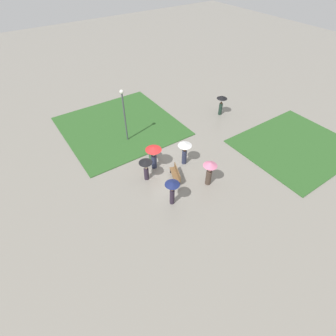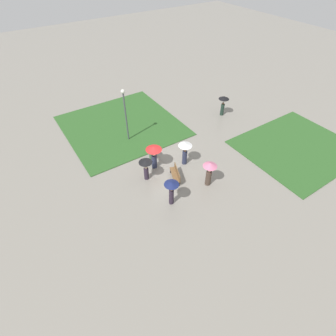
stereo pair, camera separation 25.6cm
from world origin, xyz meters
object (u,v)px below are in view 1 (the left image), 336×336
crowd_person_red (154,153)px  crowd_person_pink (210,170)px  lamp_post (124,110)px  crowd_person_black (146,166)px  crowd_person_white (185,150)px  park_bench (176,174)px  trash_bin (152,154)px  lone_walker_far_path (222,101)px  crowd_person_navy (172,189)px

crowd_person_red → crowd_person_pink: 4.24m
lamp_post → crowd_person_black: lamp_post is taller
crowd_person_pink → crowd_person_white: (-2.71, -0.08, -0.04)m
park_bench → lamp_post: size_ratio=0.36×
lamp_post → trash_bin: lamp_post is taller
crowd_person_red → lone_walker_far_path: 9.81m
crowd_person_navy → lone_walker_far_path: size_ratio=1.00×
trash_bin → crowd_person_black: 2.40m
lamp_post → lone_walker_far_path: bearing=82.0°
park_bench → trash_bin: bearing=-154.8°
lone_walker_far_path → trash_bin: bearing=143.6°
crowd_person_pink → crowd_person_red: bearing=-179.1°
lamp_post → trash_bin: size_ratio=4.80×
lamp_post → trash_bin: (3.29, 0.46, -2.45)m
trash_bin → crowd_person_white: 2.65m
park_bench → crowd_person_navy: (1.69, -1.51, 0.87)m
lamp_post → crowd_person_black: bearing=-12.2°
crowd_person_black → lone_walker_far_path: (-3.66, 10.48, 0.15)m
crowd_person_black → lone_walker_far_path: 11.11m
crowd_person_red → crowd_person_navy: crowd_person_red is taller
crowd_person_navy → lone_walker_far_path: lone_walker_far_path is taller
crowd_person_navy → lamp_post: bearing=3.5°
crowd_person_white → lone_walker_far_path: 8.16m
trash_bin → crowd_person_white: crowd_person_white is taller
crowd_person_navy → lone_walker_far_path: (-6.55, 10.26, 0.06)m
lamp_post → crowd_person_navy: (7.87, -0.85, -1.60)m
trash_bin → crowd_person_navy: (4.58, -1.31, 0.85)m
crowd_person_red → crowd_person_white: 2.33m
crowd_person_red → crowd_person_pink: crowd_person_pink is taller
lone_walker_far_path → crowd_person_pink: bearing=173.5°
trash_bin → crowd_person_red: 1.37m
crowd_person_pink → crowd_person_navy: (0.04, -3.12, 0.02)m
crowd_person_navy → crowd_person_pink: bearing=-79.6°
lamp_post → crowd_person_pink: size_ratio=2.33×
crowd_person_pink → crowd_person_navy: crowd_person_pink is taller
park_bench → lamp_post: bearing=-152.7°
crowd_person_black → lamp_post: bearing=-173.7°
crowd_person_black → crowd_person_navy: (2.89, 0.22, 0.09)m
crowd_person_white → park_bench: bearing=134.8°
crowd_person_pink → trash_bin: bearing=171.0°
crowd_person_white → lone_walker_far_path: size_ratio=0.98×
crowd_person_black → lone_walker_far_path: size_ratio=0.91×
trash_bin → lone_walker_far_path: bearing=102.4°
lone_walker_far_path → park_bench: bearing=160.2°
park_bench → crowd_person_white: bearing=145.7°
crowd_person_black → lone_walker_far_path: bearing=127.7°
crowd_person_red → crowd_person_pink: (3.60, 2.23, -0.08)m
lamp_post → crowd_person_navy: 8.08m
trash_bin → crowd_person_pink: size_ratio=0.48×
lamp_post → crowd_person_pink: 8.31m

